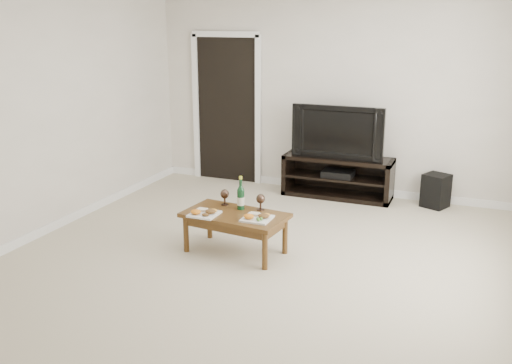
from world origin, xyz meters
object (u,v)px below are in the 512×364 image
object	(u,v)px
media_console	(338,177)
subwoofer	(436,191)
coffee_table	(235,233)
television	(339,131)

from	to	relation	value
media_console	subwoofer	xyz separation A→B (m)	(1.26, 0.05, -0.06)
subwoofer	coffee_table	xyz separation A→B (m)	(-1.75, -2.28, -0.00)
television	coffee_table	size ratio (longest dim) A/B	1.17
subwoofer	media_console	bearing A→B (deg)	-153.64
media_console	coffee_table	xyz separation A→B (m)	(-0.50, -2.23, -0.07)
media_console	television	xyz separation A→B (m)	(0.00, 0.00, 0.62)
television	subwoofer	distance (m)	1.43
media_console	television	distance (m)	0.62
television	coffee_table	world-z (taller)	television
media_console	coffee_table	distance (m)	2.29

